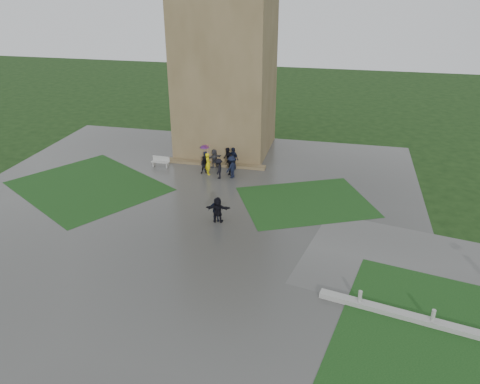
% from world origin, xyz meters
% --- Properties ---
extents(ground, '(120.00, 120.00, 0.00)m').
position_xyz_m(ground, '(0.00, 0.00, 0.00)').
color(ground, black).
extents(plaza, '(34.00, 34.00, 0.02)m').
position_xyz_m(plaza, '(0.00, 2.00, 0.01)').
color(plaza, '#393936').
rests_on(plaza, ground).
extents(lawn_inset_left, '(14.10, 13.46, 0.01)m').
position_xyz_m(lawn_inset_left, '(-8.50, 4.00, 0.03)').
color(lawn_inset_left, '#143713').
rests_on(lawn_inset_left, plaza).
extents(lawn_inset_right, '(11.12, 10.15, 0.01)m').
position_xyz_m(lawn_inset_right, '(8.50, 5.00, 0.03)').
color(lawn_inset_right, '#143713').
rests_on(lawn_inset_right, plaza).
extents(tower, '(8.00, 8.00, 18.00)m').
position_xyz_m(tower, '(0.00, 15.00, 9.00)').
color(tower, brown).
rests_on(tower, ground).
extents(tower_plinth, '(9.00, 0.80, 0.22)m').
position_xyz_m(tower_plinth, '(0.00, 10.60, 0.13)').
color(tower_plinth, brown).
rests_on(tower_plinth, plaza).
extents(bench, '(1.58, 0.55, 0.90)m').
position_xyz_m(bench, '(-4.44, 9.21, 0.48)').
color(bench, '#A2A29D').
rests_on(bench, plaza).
extents(visitor_cluster, '(3.48, 3.65, 2.64)m').
position_xyz_m(visitor_cluster, '(0.94, 9.05, 1.09)').
color(visitor_cluster, black).
rests_on(visitor_cluster, plaza).
extents(pedestrian_mid, '(1.11, 0.89, 1.66)m').
position_xyz_m(pedestrian_mid, '(2.85, 0.77, 0.85)').
color(pedestrian_mid, black).
rests_on(pedestrian_mid, plaza).
extents(pedestrian_near, '(1.72, 0.82, 1.79)m').
position_xyz_m(pedestrian_near, '(3.03, 0.65, 0.91)').
color(pedestrian_near, black).
rests_on(pedestrian_near, plaza).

